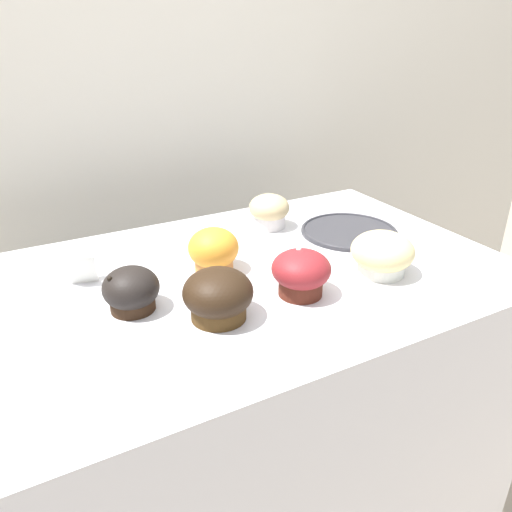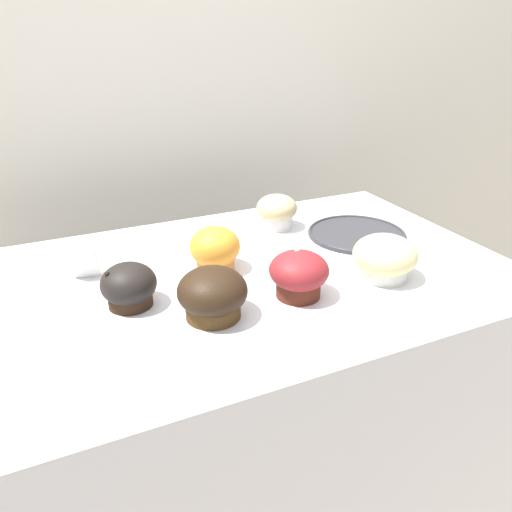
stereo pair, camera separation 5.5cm
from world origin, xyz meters
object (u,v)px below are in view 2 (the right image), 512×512
(muffin_back_center, at_px, (213,294))
(muffin_front_left, at_px, (277,211))
(muffin_back_right, at_px, (129,286))
(muffin_front_right, at_px, (215,250))
(muffin_front_center, at_px, (299,274))
(serving_plate, at_px, (357,233))
(muffin_back_left, at_px, (385,258))

(muffin_back_center, bearing_deg, muffin_front_left, 48.58)
(muffin_back_right, distance_m, muffin_front_right, 0.19)
(muffin_front_center, relative_size, muffin_front_right, 1.07)
(muffin_back_center, distance_m, serving_plate, 0.45)
(muffin_front_right, relative_size, muffin_back_center, 0.85)
(muffin_back_right, height_order, muffin_front_right, muffin_front_right)
(muffin_front_right, bearing_deg, muffin_front_center, -58.77)
(muffin_front_center, bearing_deg, muffin_back_left, -1.28)
(muffin_front_center, bearing_deg, muffin_back_right, 161.69)
(muffin_front_left, distance_m, serving_plate, 0.19)
(muffin_front_center, xyz_separation_m, muffin_back_right, (-0.27, 0.09, -0.01))
(muffin_front_center, height_order, muffin_back_right, muffin_front_center)
(muffin_front_center, height_order, muffin_back_left, muffin_front_center)
(serving_plate, bearing_deg, muffin_back_left, -111.19)
(muffin_back_left, relative_size, serving_plate, 0.54)
(muffin_front_center, height_order, muffin_front_left, muffin_front_center)
(muffin_back_left, relative_size, muffin_front_right, 1.23)
(serving_plate, bearing_deg, muffin_front_right, -175.61)
(muffin_front_center, distance_m, muffin_back_center, 0.16)
(muffin_front_right, bearing_deg, serving_plate, 4.39)
(muffin_front_left, bearing_deg, muffin_back_center, -131.42)
(muffin_back_left, relative_size, muffin_back_right, 1.27)
(muffin_front_left, xyz_separation_m, muffin_back_center, (-0.27, -0.30, 0.00))
(muffin_back_center, bearing_deg, muffin_back_right, 141.26)
(muffin_front_center, distance_m, muffin_back_left, 0.18)
(muffin_front_right, height_order, muffin_back_center, muffin_front_right)
(muffin_front_center, distance_m, serving_plate, 0.31)
(muffin_back_right, relative_size, muffin_back_center, 0.82)
(muffin_back_center, bearing_deg, muffin_front_right, 68.32)
(muffin_back_right, height_order, serving_plate, muffin_back_right)
(muffin_back_left, height_order, serving_plate, muffin_back_left)
(muffin_front_center, relative_size, muffin_front_left, 1.11)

